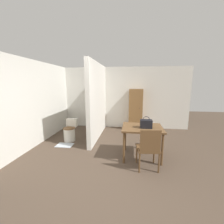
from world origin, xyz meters
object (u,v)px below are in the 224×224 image
dining_table (142,131)px  wooden_chair (149,147)px  handbag (146,124)px  toilet (70,132)px  wooden_cabinet (135,109)px

dining_table → wooden_chair: 0.60m
dining_table → handbag: handbag is taller
toilet → wooden_cabinet: size_ratio=0.42×
toilet → handbag: bearing=-22.1°
handbag → wooden_cabinet: size_ratio=0.17×
dining_table → wooden_cabinet: size_ratio=0.60×
dining_table → toilet: size_ratio=1.43×
wooden_cabinet → wooden_chair: bearing=-86.0°
dining_table → handbag: bearing=-41.8°
wooden_chair → dining_table: bearing=93.8°
toilet → handbag: (2.33, -0.94, 0.60)m
toilet → wooden_chair: bearing=-31.5°
wooden_chair → wooden_cabinet: 2.98m
wooden_chair → wooden_cabinet: wooden_cabinet is taller
dining_table → wooden_cabinet: (-0.11, 2.39, 0.12)m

